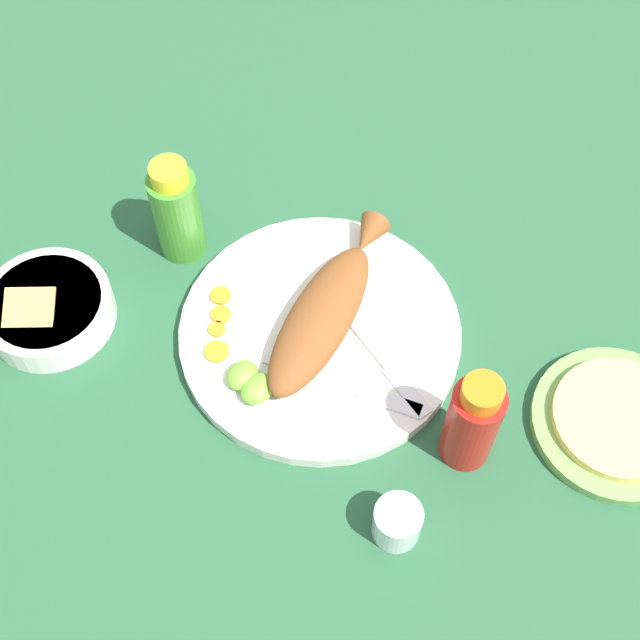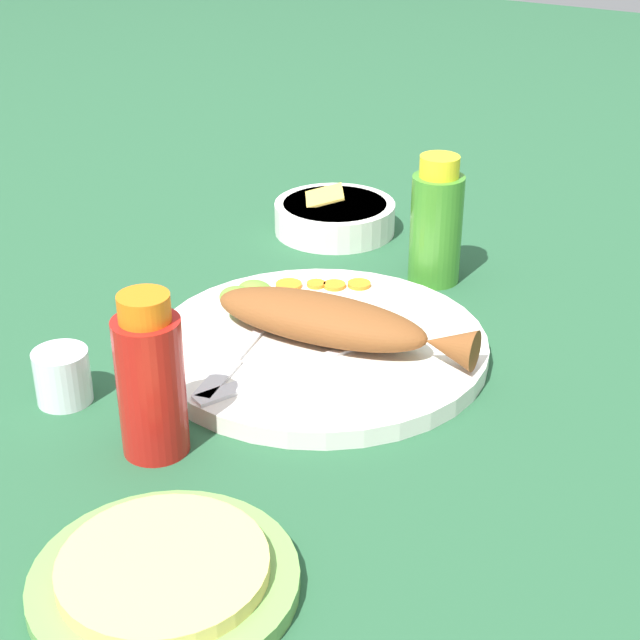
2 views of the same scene
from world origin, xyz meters
The scene contains 17 objects.
ground_plane centered at (0.00, 0.00, 0.00)m, with size 4.00×4.00×0.00m, color #235133.
main_plate centered at (0.00, 0.00, 0.01)m, with size 0.33×0.33×0.02m, color silver.
fried_fish centered at (-0.01, 0.00, 0.04)m, with size 0.27×0.10×0.04m.
fork_near centered at (0.00, 0.08, 0.02)m, with size 0.08×0.18×0.00m.
fork_far centered at (0.05, 0.07, 0.02)m, with size 0.05×0.18×0.00m.
carrot_slice_near centered at (0.05, -0.11, 0.02)m, with size 0.02×0.02×0.00m, color orange.
carrot_slice_mid centered at (0.03, -0.12, 0.02)m, with size 0.02×0.02×0.00m, color orange.
carrot_slice_far centered at (0.09, -0.08, 0.02)m, with size 0.03×0.03×0.00m, color orange.
carrot_slice_extra centered at (0.07, -0.10, 0.02)m, with size 0.02×0.02×0.00m, color orange.
lime_wedge_main centered at (0.10, -0.04, 0.03)m, with size 0.04×0.03×0.02m, color #6BB233.
lime_wedge_side centered at (0.11, -0.01, 0.03)m, with size 0.04×0.03×0.02m, color #6BB233.
hot_sauce_bottle_red centered at (0.03, 0.21, 0.07)m, with size 0.06×0.06×0.14m.
hot_sauce_bottle_green centered at (-0.02, -0.21, 0.07)m, with size 0.06×0.06×0.15m.
salt_cup centered at (0.15, 0.19, 0.02)m, with size 0.05×0.05×0.05m.
guacamole_bowl centered at (0.15, -0.28, 0.02)m, with size 0.15×0.15×0.05m.
tortilla_plate centered at (-0.08, 0.33, 0.01)m, with size 0.18×0.18×0.01m, color #6B9E4C.
tortilla_stack centered at (-0.08, 0.33, 0.02)m, with size 0.14×0.14×0.01m, color #E0C666.
Camera 2 is at (-0.44, 0.71, 0.47)m, focal length 55.00 mm.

